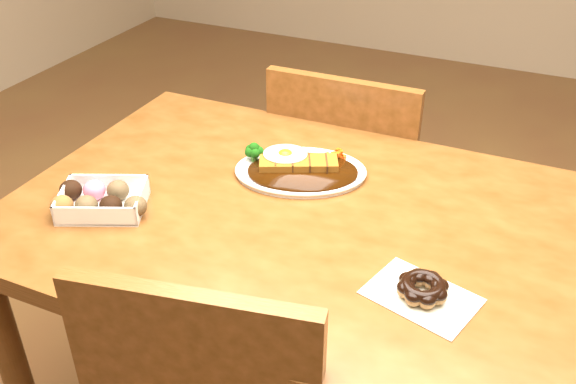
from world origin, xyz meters
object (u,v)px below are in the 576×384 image
at_px(table, 307,254).
at_px(katsu_curry_plate, 298,168).
at_px(pon_de_ring, 422,289).
at_px(chair_far, 351,191).
at_px(donut_box, 100,199).

height_order(table, katsu_curry_plate, katsu_curry_plate).
height_order(table, pon_de_ring, pon_de_ring).
bearing_deg(table, katsu_curry_plate, 120.53).
relative_size(table, pon_de_ring, 5.90).
relative_size(table, chair_far, 1.38).
bearing_deg(pon_de_ring, donut_box, -179.46).
xyz_separation_m(katsu_curry_plate, donut_box, (-0.30, -0.29, 0.01)).
bearing_deg(donut_box, chair_far, 66.31).
distance_m(table, katsu_curry_plate, 0.20).
height_order(table, donut_box, donut_box).
distance_m(katsu_curry_plate, pon_de_ring, 0.45).
distance_m(donut_box, pon_de_ring, 0.65).
height_order(chair_far, pon_de_ring, chair_far).
bearing_deg(chair_far, katsu_curry_plate, 89.57).
height_order(katsu_curry_plate, pon_de_ring, katsu_curry_plate).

